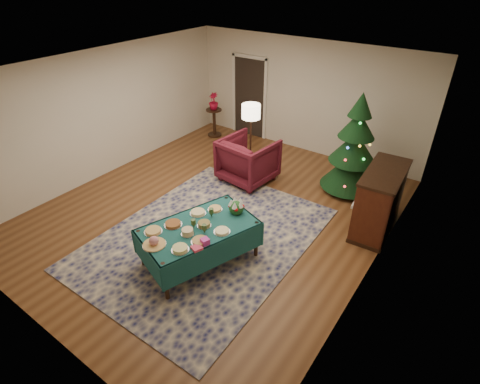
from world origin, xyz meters
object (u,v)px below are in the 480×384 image
Objects in this scene: piano at (379,201)px; potted_plant at (214,105)px; buffet_table at (199,234)px; gift_box at (205,241)px; floor_lamp at (251,116)px; armchair at (248,158)px; side_table at (214,123)px; christmas_tree at (354,149)px.

potted_plant is at bearing 162.29° from piano.
gift_box is at bearing -35.95° from buffet_table.
floor_lamp reaches higher than potted_plant.
buffet_table is at bearing -128.65° from piano.
armchair is (-0.86, 2.62, -0.01)m from buffet_table.
side_table is (-2.14, 1.49, -0.17)m from armchair.
piano is at bearing -17.71° from potted_plant.
piano is (1.66, 2.77, -0.16)m from gift_box.
gift_box is 0.15× the size of side_table.
buffet_table is at bearing -53.84° from side_table.
christmas_tree is at bearing -149.62° from armchair.
gift_box is at bearing -67.02° from floor_lamp.
side_table is 0.54× the size of piano.
armchair is 0.89m from floor_lamp.
gift_box is at bearing -120.93° from piano.
buffet_table is 3.16m from floor_lamp.
christmas_tree is at bearing 72.67° from buffet_table.
floor_lamp is at bearing 172.85° from piano.
side_table is 0.36× the size of christmas_tree.
side_table is at bearing -28.98° from armchair.
buffet_table is 2.76m from armchair.
floor_lamp is 2.58m from side_table.
floor_lamp is 2.21m from christmas_tree.
piano is at bearing -47.77° from christmas_tree.
armchair is 0.66× the size of floor_lamp.
floor_lamp is (-0.98, 2.89, 0.83)m from buffet_table.
potted_plant is (0.00, 0.00, 0.51)m from side_table.
piano reaches higher than armchair.
gift_box is 0.25× the size of potted_plant.
buffet_table is 2.68× the size of side_table.
christmas_tree is (1.96, 0.89, 0.41)m from armchair.
potted_plant is at bearing 0.00° from side_table.
gift_box is 0.08× the size of piano.
floor_lamp reaches higher than gift_box.
piano reaches higher than gift_box.
buffet_table is at bearing -71.23° from floor_lamp.
gift_box is 0.10× the size of armchair.
buffet_table is 0.47m from gift_box.
armchair is at bearing -155.44° from christmas_tree.
floor_lamp is (-0.12, 0.27, 0.84)m from armchair.
christmas_tree reaches higher than side_table.
floor_lamp is at bearing -31.21° from side_table.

